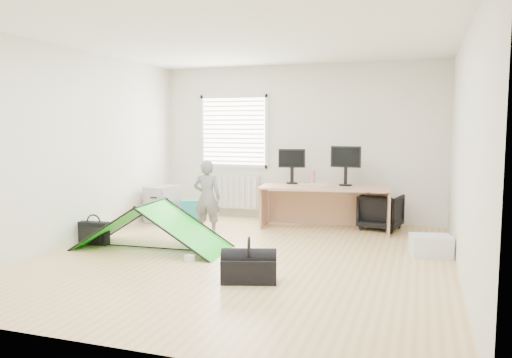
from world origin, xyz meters
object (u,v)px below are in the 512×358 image
(storage_crate, at_px, (431,246))
(duffel_bag, at_px, (249,270))
(desk, at_px, (324,208))
(monitor_right, at_px, (346,171))
(office_chair, at_px, (381,212))
(thermos, at_px, (313,178))
(kite, at_px, (152,226))
(filing_cabinet, at_px, (162,204))
(person, at_px, (207,198))
(monitor_left, at_px, (292,171))
(laptop_bag, at_px, (94,233))

(storage_crate, xyz_separation_m, duffel_bag, (-1.84, -1.71, -0.01))
(desk, height_order, monitor_right, monitor_right)
(monitor_right, height_order, office_chair, monitor_right)
(desk, height_order, thermos, thermos)
(storage_crate, bearing_deg, kite, -167.76)
(filing_cabinet, xyz_separation_m, monitor_right, (3.06, 0.49, 0.61))
(monitor_right, height_order, duffel_bag, monitor_right)
(filing_cabinet, height_order, duffel_bag, filing_cabinet)
(filing_cabinet, relative_size, monitor_right, 1.27)
(office_chair, relative_size, duffel_bag, 1.08)
(person, relative_size, duffel_bag, 1.96)
(monitor_left, xyz_separation_m, person, (-1.01, -1.20, -0.33))
(kite, bearing_deg, monitor_right, 41.29)
(desk, relative_size, monitor_right, 4.13)
(office_chair, relative_size, laptop_bag, 1.46)
(kite, bearing_deg, storage_crate, 8.54)
(filing_cabinet, height_order, person, person)
(person, bearing_deg, office_chair, -162.94)
(duffel_bag, bearing_deg, laptop_bag, 144.32)
(filing_cabinet, xyz_separation_m, person, (1.16, -0.70, 0.26))
(thermos, distance_m, person, 1.84)
(thermos, height_order, kite, thermos)
(filing_cabinet, xyz_separation_m, kite, (0.82, -1.75, 0.00))
(office_chair, bearing_deg, monitor_left, 14.02)
(filing_cabinet, relative_size, office_chair, 0.99)
(laptop_bag, bearing_deg, office_chair, 28.31)
(desk, xyz_separation_m, thermos, (-0.24, 0.29, 0.46))
(filing_cabinet, bearing_deg, office_chair, 18.70)
(monitor_right, bearing_deg, duffel_bag, -92.33)
(monitor_left, bearing_deg, laptop_bag, -147.54)
(kite, height_order, storage_crate, kite)
(person, relative_size, storage_crate, 2.34)
(desk, relative_size, kite, 1.00)
(office_chair, bearing_deg, person, 38.78)
(filing_cabinet, xyz_separation_m, office_chair, (3.62, 0.56, -0.03))
(monitor_right, bearing_deg, storage_crate, -41.21)
(laptop_bag, bearing_deg, desk, 31.28)
(monitor_right, distance_m, thermos, 0.55)
(person, height_order, duffel_bag, person)
(office_chair, height_order, storage_crate, office_chair)
(office_chair, bearing_deg, thermos, 13.85)
(monitor_left, height_order, person, person)
(kite, distance_m, storage_crate, 3.63)
(monitor_left, distance_m, laptop_bag, 3.29)
(thermos, bearing_deg, storage_crate, -39.09)
(filing_cabinet, relative_size, duffel_bag, 1.07)
(monitor_left, relative_size, thermos, 1.99)
(person, distance_m, laptop_bag, 1.70)
(storage_crate, height_order, duffel_bag, storage_crate)
(desk, bearing_deg, filing_cabinet, 178.11)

